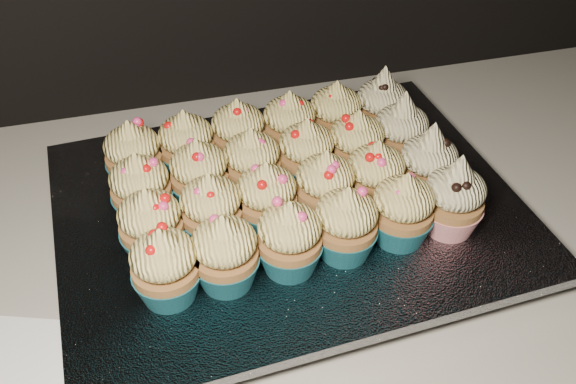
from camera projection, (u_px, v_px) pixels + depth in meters
name	position (u px, v px, depth m)	size (l,w,h in m)	color
worktop	(392.00, 228.00, 0.74)	(2.44, 0.64, 0.04)	beige
baking_tray	(288.00, 219.00, 0.71)	(0.45, 0.34, 0.02)	black
foil_lining	(288.00, 207.00, 0.70)	(0.49, 0.38, 0.01)	silver
cupcake_0	(165.00, 267.00, 0.57)	(0.06, 0.06, 0.08)	#17606F
cupcake_1	(225.00, 253.00, 0.58)	(0.06, 0.06, 0.08)	#17606F
cupcake_2	(290.00, 239.00, 0.60)	(0.06, 0.06, 0.08)	#17606F
cupcake_3	(346.00, 224.00, 0.61)	(0.06, 0.06, 0.08)	#17606F
cupcake_4	(403.00, 210.00, 0.63)	(0.06, 0.06, 0.08)	#17606F
cupcake_5	(454.00, 199.00, 0.64)	(0.06, 0.06, 0.10)	red
cupcake_6	(151.00, 225.00, 0.61)	(0.06, 0.06, 0.08)	#17606F
cupcake_7	(211.00, 210.00, 0.63)	(0.06, 0.06, 0.08)	#17606F
cupcake_8	(267.00, 199.00, 0.64)	(0.06, 0.06, 0.08)	#17606F
cupcake_9	(325.00, 187.00, 0.66)	(0.06, 0.06, 0.08)	#17606F
cupcake_10	(375.00, 177.00, 0.67)	(0.06, 0.06, 0.08)	#17606F
cupcake_11	(428.00, 165.00, 0.68)	(0.06, 0.06, 0.10)	red
cupcake_12	(141.00, 189.00, 0.65)	(0.06, 0.06, 0.08)	#17606F
cupcake_13	(200.00, 175.00, 0.67)	(0.06, 0.06, 0.08)	#17606F
cupcake_14	(252.00, 164.00, 0.69)	(0.06, 0.06, 0.08)	#17606F
cupcake_15	(306.00, 154.00, 0.70)	(0.06, 0.06, 0.08)	#17606F
cupcake_16	(356.00, 145.00, 0.71)	(0.06, 0.06, 0.08)	#17606F
cupcake_17	(401.00, 133.00, 0.73)	(0.06, 0.06, 0.10)	red
cupcake_18	(134.00, 156.00, 0.70)	(0.06, 0.06, 0.08)	#17606F
cupcake_19	(187.00, 145.00, 0.71)	(0.06, 0.06, 0.08)	#17606F
cupcake_20	(239.00, 133.00, 0.73)	(0.06, 0.06, 0.08)	#17606F
cupcake_21	(289.00, 125.00, 0.74)	(0.06, 0.06, 0.08)	#17606F
cupcake_22	(335.00, 115.00, 0.76)	(0.06, 0.06, 0.08)	#17606F
cupcake_23	(381.00, 106.00, 0.77)	(0.06, 0.06, 0.10)	red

